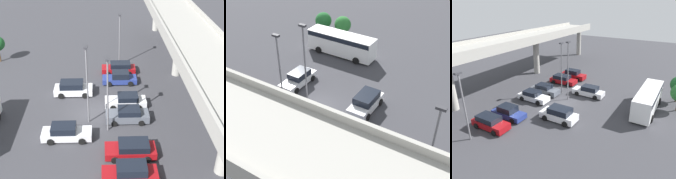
% 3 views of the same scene
% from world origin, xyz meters
% --- Properties ---
extents(ground_plane, '(117.47, 117.47, 0.00)m').
position_xyz_m(ground_plane, '(0.00, 0.00, 0.00)').
color(ground_plane, '#38383D').
extents(highway_overpass, '(55.95, 6.14, 8.16)m').
position_xyz_m(highway_overpass, '(0.00, 11.55, 6.83)').
color(highway_overpass, '#9E9B93').
rests_on(highway_overpass, ground_plane).
extents(parked_car_0, '(2.06, 4.54, 1.56)m').
position_xyz_m(parked_car_0, '(-9.86, 3.83, 0.75)').
color(parked_car_0, maroon).
rests_on(parked_car_0, ground_plane).
extents(parked_car_1, '(2.06, 4.39, 1.59)m').
position_xyz_m(parked_car_1, '(-6.99, 3.77, 0.73)').
color(parked_car_1, navy).
rests_on(parked_car_1, ground_plane).
extents(parked_car_2, '(2.22, 4.57, 1.71)m').
position_xyz_m(parked_car_2, '(-4.33, -2.03, 0.82)').
color(parked_car_2, silver).
rests_on(parked_car_2, ground_plane).
extents(parked_car_3, '(2.09, 4.66, 1.49)m').
position_xyz_m(parked_car_3, '(-1.47, 4.19, 0.70)').
color(parked_car_3, silver).
rests_on(parked_car_3, ground_plane).
extents(parked_car_4, '(2.12, 4.54, 1.53)m').
position_xyz_m(parked_car_4, '(1.40, 4.15, 0.72)').
color(parked_car_4, '#515660').
rests_on(parked_car_4, ground_plane).
extents(parked_car_5, '(2.02, 4.83, 1.60)m').
position_xyz_m(parked_car_5, '(4.22, -2.07, 0.74)').
color(parked_car_5, silver).
rests_on(parked_car_5, ground_plane).
extents(parked_car_6, '(2.21, 4.62, 1.48)m').
position_xyz_m(parked_car_6, '(6.81, 4.07, 0.72)').
color(parked_car_6, maroon).
rests_on(parked_car_6, ground_plane).
extents(parked_car_7, '(2.00, 4.61, 1.70)m').
position_xyz_m(parked_car_7, '(9.87, 3.71, 0.79)').
color(parked_car_7, maroon).
rests_on(parked_car_7, ground_plane).
extents(shuttle_bus, '(9.16, 2.62, 2.93)m').
position_xyz_m(shuttle_bus, '(3.84, -10.73, 1.74)').
color(shuttle_bus, white).
rests_on(shuttle_bus, ground_plane).
extents(lamp_post_near_aisle, '(0.70, 0.35, 8.56)m').
position_xyz_m(lamp_post_near_aisle, '(1.46, 0.05, 4.98)').
color(lamp_post_near_aisle, slate).
rests_on(lamp_post_near_aisle, ground_plane).
extents(lamp_post_mid_lot, '(0.70, 0.35, 8.00)m').
position_xyz_m(lamp_post_mid_lot, '(2.95, 2.03, 4.69)').
color(lamp_post_mid_lot, slate).
rests_on(lamp_post_mid_lot, ground_plane).
extents(lamp_post_by_overpass, '(0.70, 0.35, 7.47)m').
position_xyz_m(lamp_post_by_overpass, '(-12.50, 4.00, 4.41)').
color(lamp_post_by_overpass, slate).
rests_on(lamp_post_by_overpass, ground_plane).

